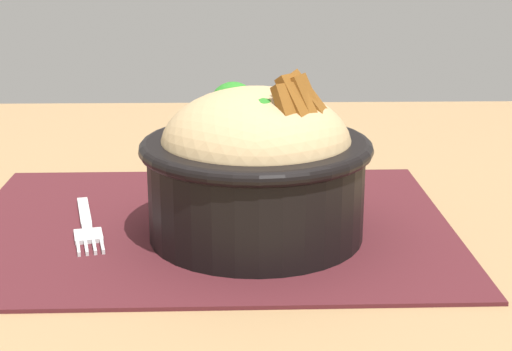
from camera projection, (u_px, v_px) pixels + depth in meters
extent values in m
cube|color=#99754C|center=(179.00, 237.00, 0.66)|extent=(1.27, 0.99, 0.02)
cube|color=#47191E|center=(209.00, 225.00, 0.65)|extent=(0.40, 0.31, 0.00)
cylinder|color=black|center=(256.00, 188.00, 0.62)|extent=(0.17, 0.17, 0.08)
torus|color=black|center=(256.00, 147.00, 0.61)|extent=(0.18, 0.18, 0.01)
ellipsoid|color=tan|center=(256.00, 146.00, 0.61)|extent=(0.15, 0.15, 0.09)
sphere|color=#277621|center=(233.00, 106.00, 0.62)|extent=(0.04, 0.04, 0.04)
sphere|color=#277621|center=(263.00, 121.00, 0.57)|extent=(0.04, 0.04, 0.04)
cylinder|color=orange|center=(263.00, 110.00, 0.63)|extent=(0.01, 0.03, 0.01)
cube|color=brown|center=(293.00, 115.00, 0.56)|extent=(0.03, 0.04, 0.05)
cube|color=brown|center=(303.00, 110.00, 0.57)|extent=(0.04, 0.04, 0.05)
cube|color=brown|center=(309.00, 109.00, 0.58)|extent=(0.04, 0.03, 0.05)
cube|color=brown|center=(313.00, 104.00, 0.58)|extent=(0.05, 0.03, 0.05)
cube|color=silver|center=(84.00, 212.00, 0.67)|extent=(0.02, 0.07, 0.00)
cube|color=silver|center=(87.00, 228.00, 0.64)|extent=(0.01, 0.01, 0.00)
cube|color=silver|center=(88.00, 236.00, 0.62)|extent=(0.03, 0.03, 0.00)
cube|color=silver|center=(78.00, 249.00, 0.60)|extent=(0.01, 0.02, 0.00)
cube|color=silver|center=(86.00, 248.00, 0.60)|extent=(0.01, 0.02, 0.00)
cube|color=silver|center=(94.00, 247.00, 0.60)|extent=(0.01, 0.02, 0.00)
cube|color=silver|center=(102.00, 246.00, 0.60)|extent=(0.01, 0.02, 0.00)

